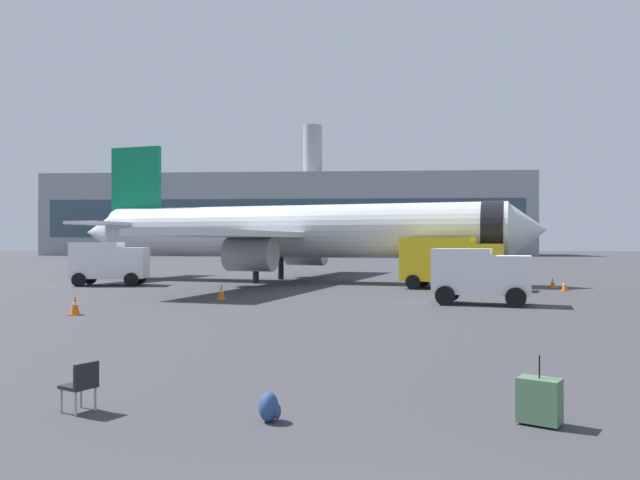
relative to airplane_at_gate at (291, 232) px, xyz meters
name	(u,v)px	position (x,y,z in m)	size (l,w,h in m)	color
airplane_at_gate	(291,232)	(0.00, 0.00, 0.00)	(35.35, 32.18, 10.50)	silver
service_truck	(109,261)	(-11.80, -4.55, -2.05)	(5.03, 3.01, 2.90)	white
fuel_truck	(450,260)	(10.55, -6.49, -1.88)	(6.46, 4.28, 3.20)	yellow
cargo_van	(480,273)	(10.53, -15.82, -2.21)	(4.77, 3.29, 2.60)	white
safety_cone_near	(75,305)	(-6.38, -20.97, -3.27)	(0.44, 0.44, 0.79)	#F2590C
safety_cone_mid	(553,283)	(17.17, -5.17, -3.33)	(0.44, 0.44, 0.66)	#F2590C
safety_cone_far	(565,285)	(17.15, -7.46, -3.32)	(0.44, 0.44, 0.69)	#F2590C
safety_cone_outer	(222,292)	(-1.99, -14.21, -3.26)	(0.44, 0.44, 0.80)	#F2590C
rolling_suitcase	(539,400)	(7.72, -34.81, -3.27)	(0.75, 0.68, 1.10)	#476B4C
traveller_backpack	(270,407)	(3.43, -34.91, -3.42)	(0.36, 0.40, 0.48)	navy
gate_chair	(81,383)	(0.16, -34.58, -3.16)	(0.65, 0.65, 0.86)	black
terminal_building	(289,216)	(-11.14, 97.15, 5.42)	(107.56, 23.71, 30.00)	gray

